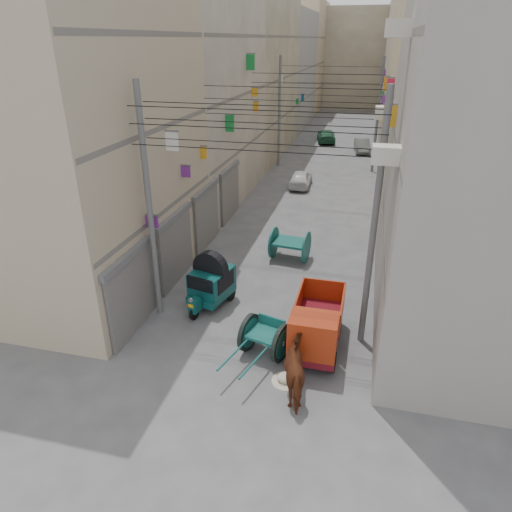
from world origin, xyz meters
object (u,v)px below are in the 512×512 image
(mini_truck, at_px, (316,330))
(distant_car_white, at_px, (301,178))
(tonga_cart, at_px, (265,337))
(distant_car_green, at_px, (326,136))
(auto_rickshaw, at_px, (211,281))
(feed_sack, at_px, (286,378))
(horse, at_px, (301,369))
(distant_car_grey, at_px, (362,146))
(second_cart, at_px, (290,244))

(mini_truck, xyz_separation_m, distant_car_white, (-3.22, 17.91, -0.31))
(tonga_cart, xyz_separation_m, distant_car_green, (-1.58, 33.53, -0.06))
(auto_rickshaw, relative_size, feed_sack, 4.55)
(mini_truck, distance_m, horse, 1.91)
(tonga_cart, height_order, mini_truck, mini_truck)
(auto_rickshaw, bearing_deg, horse, -32.31)
(tonga_cart, height_order, horse, horse)
(horse, relative_size, distant_car_white, 0.60)
(auto_rickshaw, height_order, horse, horse)
(tonga_cart, bearing_deg, distant_car_grey, 102.10)
(tonga_cart, distance_m, horse, 2.02)
(auto_rickshaw, bearing_deg, distant_car_grey, 93.52)
(tonga_cart, distance_m, distant_car_white, 18.41)
(distant_car_grey, bearing_deg, second_cart, -102.85)
(distant_car_white, bearing_deg, auto_rickshaw, 85.33)
(distant_car_green, bearing_deg, distant_car_grey, 125.11)
(tonga_cart, height_order, feed_sack, tonga_cart)
(horse, bearing_deg, distant_car_green, -100.82)
(mini_truck, distance_m, distant_car_green, 33.26)
(horse, bearing_deg, second_cart, -93.66)
(horse, distance_m, distant_car_white, 20.05)
(feed_sack, relative_size, distant_car_green, 0.13)
(second_cart, height_order, distant_car_white, second_cart)
(horse, relative_size, distant_car_green, 0.49)
(tonga_cart, bearing_deg, second_cart, 109.47)
(mini_truck, bearing_deg, distant_car_green, 95.67)
(tonga_cart, relative_size, distant_car_white, 0.89)
(mini_truck, distance_m, distant_car_grey, 29.52)
(auto_rickshaw, xyz_separation_m, distant_car_grey, (4.56, 27.43, -0.40))
(distant_car_green, bearing_deg, second_cart, 83.15)
(distant_car_grey, bearing_deg, auto_rickshaw, -106.33)
(second_cart, bearing_deg, tonga_cart, -79.48)
(auto_rickshaw, distance_m, distant_car_grey, 27.81)
(auto_rickshaw, bearing_deg, distant_car_white, 99.62)
(mini_truck, bearing_deg, distant_car_grey, 89.50)
(auto_rickshaw, distance_m, feed_sack, 5.09)
(feed_sack, bearing_deg, distant_car_grey, 88.05)
(auto_rickshaw, distance_m, second_cart, 4.99)
(tonga_cart, height_order, distant_car_green, tonga_cart)
(distant_car_white, height_order, distant_car_green, distant_car_green)
(distant_car_white, distance_m, distant_car_green, 15.21)
(distant_car_white, bearing_deg, tonga_cart, 93.93)
(tonga_cart, relative_size, distant_car_grey, 0.86)
(feed_sack, bearing_deg, auto_rickshaw, 134.15)
(tonga_cart, height_order, distant_car_white, tonga_cart)
(feed_sack, distance_m, horse, 0.93)
(second_cart, relative_size, horse, 0.89)
(tonga_cart, relative_size, mini_truck, 0.91)
(tonga_cart, xyz_separation_m, feed_sack, (0.89, -1.10, -0.52))
(horse, bearing_deg, feed_sack, -55.98)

